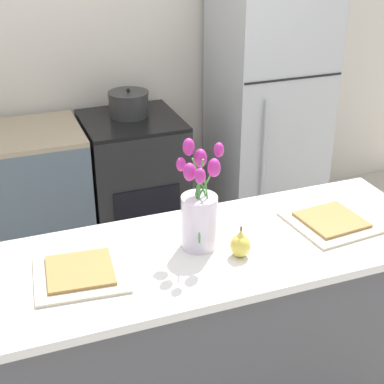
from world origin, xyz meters
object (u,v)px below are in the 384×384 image
object	(u,v)px
flower_vase	(199,212)
pear_figurine	(240,244)
plate_setting_right	(331,221)
stove_range	(134,183)
refrigerator	(268,98)
cooking_pot	(129,104)
plate_setting_left	(80,272)

from	to	relation	value
flower_vase	pear_figurine	xyz separation A→B (m)	(0.12, -0.12, -0.10)
flower_vase	plate_setting_right	bearing A→B (deg)	-3.08
stove_range	refrigerator	bearing A→B (deg)	0.04
refrigerator	pear_figurine	distance (m)	1.96
stove_range	pear_figurine	distance (m)	1.77
pear_figurine	cooking_pot	size ratio (longest dim) A/B	0.50
pear_figurine	flower_vase	bearing A→B (deg)	134.73
refrigerator	flower_vase	size ratio (longest dim) A/B	4.27
pear_figurine	cooking_pot	distance (m)	1.75
refrigerator	cooking_pot	distance (m)	0.95
cooking_pot	stove_range	bearing A→B (deg)	-96.19
stove_range	pear_figurine	world-z (taller)	pear_figurine
stove_range	cooking_pot	world-z (taller)	cooking_pot
flower_vase	cooking_pot	xyz separation A→B (m)	(0.16, 1.63, -0.10)
stove_range	plate_setting_left	xyz separation A→B (m)	(-0.62, -1.60, 0.48)
refrigerator	flower_vase	world-z (taller)	refrigerator
refrigerator	cooking_pot	bearing A→B (deg)	176.60
plate_setting_right	refrigerator	bearing A→B (deg)	71.76
pear_figurine	plate_setting_left	distance (m)	0.60
refrigerator	plate_setting_left	bearing A→B (deg)	-134.50
stove_range	flower_vase	world-z (taller)	flower_vase
cooking_pot	plate_setting_left	bearing A→B (deg)	-110.79
refrigerator	flower_vase	bearing A→B (deg)	-125.10
flower_vase	plate_setting_left	size ratio (longest dim) A/B	1.21
flower_vase	plate_setting_right	distance (m)	0.59
refrigerator	pear_figurine	size ratio (longest dim) A/B	14.33
flower_vase	cooking_pot	world-z (taller)	flower_vase
stove_range	flower_vase	size ratio (longest dim) A/B	2.07
stove_range	refrigerator	world-z (taller)	refrigerator
flower_vase	pear_figurine	world-z (taller)	flower_vase
refrigerator	pear_figurine	bearing A→B (deg)	-120.21
plate_setting_left	cooking_pot	world-z (taller)	cooking_pot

